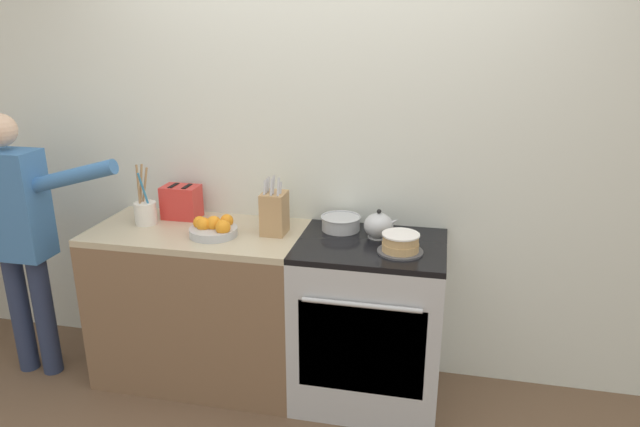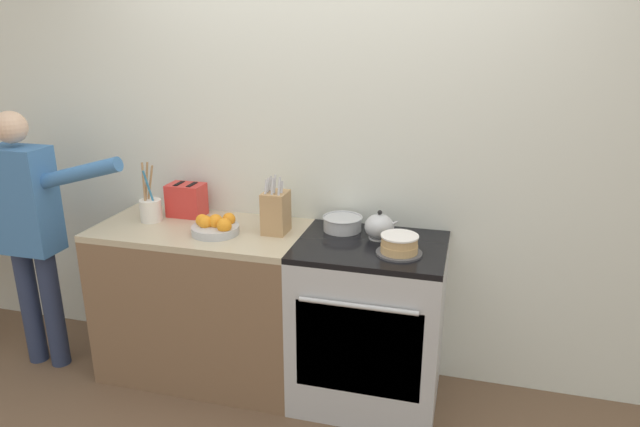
% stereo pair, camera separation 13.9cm
% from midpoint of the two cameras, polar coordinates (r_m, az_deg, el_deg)
% --- Properties ---
extents(ground_plane, '(16.00, 16.00, 0.00)m').
position_cam_midpoint_polar(ground_plane, '(3.16, -0.53, -19.96)').
color(ground_plane, brown).
extents(wall_back, '(8.00, 0.04, 2.60)m').
position_cam_midpoint_polar(wall_back, '(3.15, 2.48, 6.28)').
color(wall_back, silver).
rests_on(wall_back, ground_plane).
extents(counter_cabinet, '(1.15, 0.60, 0.90)m').
position_cam_midpoint_polar(counter_cabinet, '(3.36, -10.26, -8.63)').
color(counter_cabinet, brown).
rests_on(counter_cabinet, ground_plane).
extents(stove_range, '(0.76, 0.63, 0.90)m').
position_cam_midpoint_polar(stove_range, '(3.10, 6.18, -10.85)').
color(stove_range, '#B7BABF').
rests_on(stove_range, ground_plane).
extents(layer_cake, '(0.23, 0.23, 0.10)m').
position_cam_midpoint_polar(layer_cake, '(2.79, 9.36, -3.15)').
color(layer_cake, '#4C4C51').
rests_on(layer_cake, stove_range).
extents(tea_kettle, '(0.19, 0.15, 0.15)m').
position_cam_midpoint_polar(tea_kettle, '(2.97, 7.32, -1.33)').
color(tea_kettle, '#B7BABF').
rests_on(tea_kettle, stove_range).
extents(mixing_bowl, '(0.22, 0.22, 0.08)m').
position_cam_midpoint_polar(mixing_bowl, '(3.07, 3.55, -0.99)').
color(mixing_bowl, '#B7BABF').
rests_on(mixing_bowl, stove_range).
extents(knife_block, '(0.12, 0.15, 0.32)m').
position_cam_midpoint_polar(knife_block, '(3.02, -3.14, 0.16)').
color(knife_block, tan).
rests_on(knife_block, counter_cabinet).
extents(utensil_crock, '(0.12, 0.12, 0.34)m').
position_cam_midpoint_polar(utensil_crock, '(3.32, -15.45, 0.46)').
color(utensil_crock, silver).
rests_on(utensil_crock, counter_cabinet).
extents(fruit_bowl, '(0.25, 0.25, 0.11)m').
position_cam_midpoint_polar(fruit_bowl, '(3.06, -9.14, -1.30)').
color(fruit_bowl, '#B7BABF').
rests_on(fruit_bowl, counter_cabinet).
extents(toaster, '(0.22, 0.14, 0.19)m').
position_cam_midpoint_polar(toaster, '(3.36, -12.06, 1.33)').
color(toaster, red).
rests_on(toaster, counter_cabinet).
extents(milk_carton, '(0.07, 0.07, 0.20)m').
position_cam_midpoint_polar(milk_carton, '(3.18, -2.83, 0.75)').
color(milk_carton, white).
rests_on(milk_carton, counter_cabinet).
extents(person_baker, '(0.90, 0.20, 1.53)m').
position_cam_midpoint_polar(person_baker, '(3.57, -26.18, -0.75)').
color(person_baker, '#283351').
rests_on(person_baker, ground_plane).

